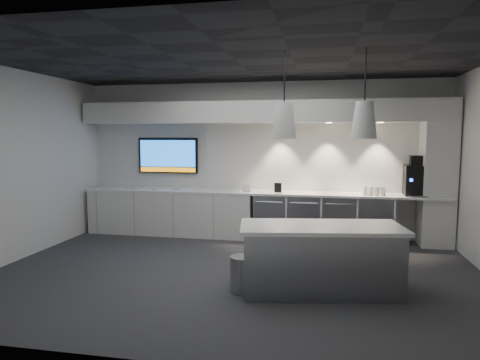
% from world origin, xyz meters
% --- Properties ---
extents(floor, '(7.00, 7.00, 0.00)m').
position_xyz_m(floor, '(0.00, 0.00, 0.00)').
color(floor, '#313134').
rests_on(floor, ground).
extents(ceiling, '(7.00, 7.00, 0.00)m').
position_xyz_m(ceiling, '(0.00, 0.00, 3.00)').
color(ceiling, black).
rests_on(ceiling, wall_back).
extents(wall_back, '(7.00, 0.00, 7.00)m').
position_xyz_m(wall_back, '(0.00, 2.50, 1.50)').
color(wall_back, silver).
rests_on(wall_back, floor).
extents(wall_front, '(7.00, 0.00, 7.00)m').
position_xyz_m(wall_front, '(0.00, -2.50, 1.50)').
color(wall_front, silver).
rests_on(wall_front, floor).
extents(wall_left, '(0.00, 7.00, 7.00)m').
position_xyz_m(wall_left, '(-3.50, 0.00, 1.50)').
color(wall_left, silver).
rests_on(wall_left, floor).
extents(back_counter, '(6.80, 0.65, 0.04)m').
position_xyz_m(back_counter, '(0.00, 2.17, 0.88)').
color(back_counter, white).
rests_on(back_counter, left_base_cabinets).
extents(left_base_cabinets, '(3.30, 0.63, 0.86)m').
position_xyz_m(left_base_cabinets, '(-1.75, 2.17, 0.43)').
color(left_base_cabinets, white).
rests_on(left_base_cabinets, floor).
extents(fridge_unit_a, '(0.60, 0.61, 0.85)m').
position_xyz_m(fridge_unit_a, '(0.25, 2.17, 0.42)').
color(fridge_unit_a, gray).
rests_on(fridge_unit_a, floor).
extents(fridge_unit_b, '(0.60, 0.61, 0.85)m').
position_xyz_m(fridge_unit_b, '(0.88, 2.17, 0.42)').
color(fridge_unit_b, gray).
rests_on(fridge_unit_b, floor).
extents(fridge_unit_c, '(0.60, 0.61, 0.85)m').
position_xyz_m(fridge_unit_c, '(1.51, 2.17, 0.42)').
color(fridge_unit_c, gray).
rests_on(fridge_unit_c, floor).
extents(fridge_unit_d, '(0.60, 0.61, 0.85)m').
position_xyz_m(fridge_unit_d, '(2.14, 2.17, 0.42)').
color(fridge_unit_d, gray).
rests_on(fridge_unit_d, floor).
extents(backsplash, '(4.60, 0.03, 1.30)m').
position_xyz_m(backsplash, '(1.20, 2.48, 1.55)').
color(backsplash, white).
rests_on(backsplash, wall_back).
extents(soffit, '(6.90, 0.60, 0.40)m').
position_xyz_m(soffit, '(0.00, 2.20, 2.40)').
color(soffit, white).
rests_on(soffit, wall_back).
extents(column, '(0.55, 0.55, 2.60)m').
position_xyz_m(column, '(3.20, 2.20, 1.30)').
color(column, white).
rests_on(column, floor).
extents(wall_tv, '(1.25, 0.07, 0.72)m').
position_xyz_m(wall_tv, '(-1.90, 2.45, 1.56)').
color(wall_tv, black).
rests_on(wall_tv, wall_back).
extents(island, '(2.12, 1.17, 0.85)m').
position_xyz_m(island, '(1.21, -0.49, 0.43)').
color(island, gray).
rests_on(island, floor).
extents(bin, '(0.35, 0.35, 0.45)m').
position_xyz_m(bin, '(0.24, -0.68, 0.23)').
color(bin, gray).
rests_on(bin, floor).
extents(coffee_machine, '(0.40, 0.57, 0.71)m').
position_xyz_m(coffee_machine, '(2.84, 2.20, 1.19)').
color(coffee_machine, black).
rests_on(coffee_machine, back_counter).
extents(sign_black, '(0.14, 0.04, 0.18)m').
position_xyz_m(sign_black, '(0.39, 2.12, 0.99)').
color(sign_black, black).
rests_on(sign_black, back_counter).
extents(sign_white, '(0.18, 0.07, 0.14)m').
position_xyz_m(sign_white, '(-0.21, 2.08, 0.97)').
color(sign_white, white).
rests_on(sign_white, back_counter).
extents(cup_cluster, '(0.39, 0.18, 0.15)m').
position_xyz_m(cup_cluster, '(2.12, 2.10, 0.98)').
color(cup_cluster, white).
rests_on(cup_cluster, back_counter).
extents(tray_a, '(0.20, 0.20, 0.02)m').
position_xyz_m(tray_a, '(-2.87, 2.08, 0.91)').
color(tray_a, '#B8B8B8').
rests_on(tray_a, back_counter).
extents(tray_b, '(0.19, 0.19, 0.02)m').
position_xyz_m(tray_b, '(-2.47, 2.11, 0.91)').
color(tray_b, '#B8B8B8').
rests_on(tray_b, back_counter).
extents(tray_c, '(0.19, 0.19, 0.02)m').
position_xyz_m(tray_c, '(-2.04, 2.09, 0.91)').
color(tray_c, '#B8B8B8').
rests_on(tray_c, back_counter).
extents(tray_d, '(0.18, 0.18, 0.02)m').
position_xyz_m(tray_d, '(-1.63, 2.14, 0.91)').
color(tray_d, '#B8B8B8').
rests_on(tray_d, back_counter).
extents(pendant_left, '(0.31, 0.31, 1.14)m').
position_xyz_m(pendant_left, '(0.73, -0.49, 2.15)').
color(pendant_left, white).
rests_on(pendant_left, ceiling).
extents(pendant_right, '(0.31, 0.31, 1.14)m').
position_xyz_m(pendant_right, '(1.68, -0.49, 2.15)').
color(pendant_right, white).
rests_on(pendant_right, ceiling).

